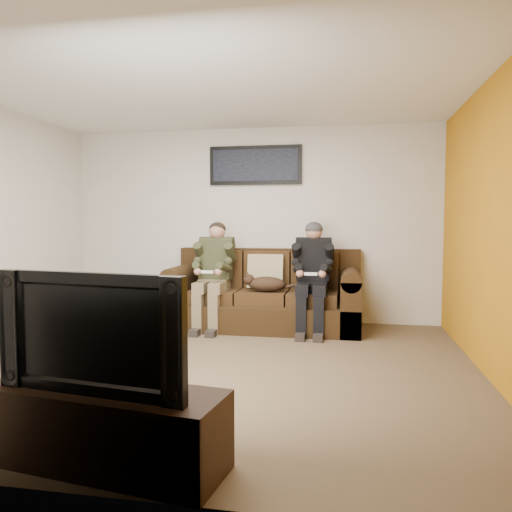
% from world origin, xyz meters
% --- Properties ---
extents(floor, '(5.00, 5.00, 0.00)m').
position_xyz_m(floor, '(0.00, 0.00, 0.00)').
color(floor, brown).
rests_on(floor, ground).
extents(ceiling, '(5.00, 5.00, 0.00)m').
position_xyz_m(ceiling, '(0.00, 0.00, 2.60)').
color(ceiling, silver).
rests_on(ceiling, ground).
extents(wall_back, '(5.00, 0.00, 5.00)m').
position_xyz_m(wall_back, '(0.00, 2.25, 1.30)').
color(wall_back, beige).
rests_on(wall_back, ground).
extents(wall_front, '(5.00, 0.00, 5.00)m').
position_xyz_m(wall_front, '(0.00, -2.25, 1.30)').
color(wall_front, beige).
rests_on(wall_front, ground).
extents(wall_right, '(0.00, 4.50, 4.50)m').
position_xyz_m(wall_right, '(2.50, 0.00, 1.30)').
color(wall_right, beige).
rests_on(wall_right, ground).
extents(accent_wall_right, '(0.00, 4.50, 4.50)m').
position_xyz_m(accent_wall_right, '(2.49, 0.00, 1.30)').
color(accent_wall_right, '#BF7913').
rests_on(accent_wall_right, ground).
extents(sofa, '(2.41, 1.04, 0.98)m').
position_xyz_m(sofa, '(0.25, 1.84, 0.37)').
color(sofa, black).
rests_on(sofa, ground).
extents(throw_pillow, '(0.46, 0.22, 0.46)m').
position_xyz_m(throw_pillow, '(0.25, 1.88, 0.70)').
color(throw_pillow, tan).
rests_on(throw_pillow, sofa).
extents(throw_blanket, '(0.49, 0.24, 0.09)m').
position_xyz_m(throw_blanket, '(-0.48, 2.14, 0.98)').
color(throw_blanket, gray).
rests_on(throw_blanket, sofa).
extents(person_left, '(0.51, 0.87, 1.34)m').
position_xyz_m(person_left, '(-0.37, 1.63, 0.76)').
color(person_left, '#746448').
rests_on(person_left, sofa).
extents(person_right, '(0.51, 0.86, 1.35)m').
position_xyz_m(person_right, '(0.88, 1.63, 0.77)').
color(person_right, black).
rests_on(person_right, sofa).
extents(cat, '(0.66, 0.26, 0.24)m').
position_xyz_m(cat, '(0.30, 1.59, 0.58)').
color(cat, '#3F2818').
rests_on(cat, sofa).
extents(framed_poster, '(1.25, 0.05, 0.52)m').
position_xyz_m(framed_poster, '(0.05, 2.22, 2.10)').
color(framed_poster, black).
rests_on(framed_poster, wall_back).
extents(tv_stand, '(1.43, 0.64, 0.43)m').
position_xyz_m(tv_stand, '(-0.02, -1.95, 0.22)').
color(tv_stand, black).
rests_on(tv_stand, ground).
extents(television, '(1.14, 0.31, 0.65)m').
position_xyz_m(television, '(-0.02, -1.95, 0.76)').
color(television, black).
rests_on(television, tv_stand).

